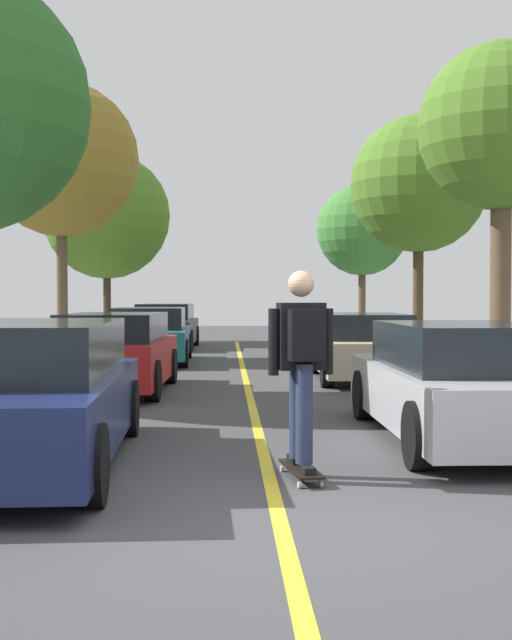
{
  "coord_description": "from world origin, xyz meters",
  "views": [
    {
      "loc": [
        -0.38,
        -5.91,
        1.6
      ],
      "look_at": [
        0.08,
        6.92,
        1.24
      ],
      "focal_mm": 47.01,
      "sensor_mm": 36.0,
      "label": 1
    }
  ],
  "objects": [
    {
      "name": "ground",
      "position": [
        0.0,
        0.0,
        0.0
      ],
      "size": [
        80.0,
        80.0,
        0.0
      ],
      "primitive_type": "plane",
      "color": "#424244"
    },
    {
      "name": "center_line",
      "position": [
        0.0,
        4.0,
        0.0
      ],
      "size": [
        0.12,
        39.2,
        0.01
      ],
      "primitive_type": "cube",
      "color": "gold",
      "rests_on": "ground"
    },
    {
      "name": "parked_car_left_nearest",
      "position": [
        -2.25,
        2.1,
        0.68
      ],
      "size": [
        1.92,
        4.71,
        1.36
      ],
      "color": "navy",
      "rests_on": "ground"
    },
    {
      "name": "parked_car_left_near",
      "position": [
        -2.25,
        8.21,
        0.66
      ],
      "size": [
        1.92,
        4.12,
        1.32
      ],
      "color": "maroon",
      "rests_on": "ground"
    },
    {
      "name": "parked_car_left_far",
      "position": [
        -2.25,
        14.41,
        0.65
      ],
      "size": [
        2.05,
        4.31,
        1.33
      ],
      "color": "#196066",
      "rests_on": "ground"
    },
    {
      "name": "parked_car_left_farthest",
      "position": [
        -2.25,
        20.03,
        0.68
      ],
      "size": [
        1.98,
        4.36,
        1.38
      ],
      "color": "#38383D",
      "rests_on": "ground"
    },
    {
      "name": "parked_car_right_nearest",
      "position": [
        2.25,
        3.27,
        0.64
      ],
      "size": [
        1.91,
        4.6,
        1.31
      ],
      "color": "#B7B7BC",
      "rests_on": "ground"
    },
    {
      "name": "parked_car_right_near",
      "position": [
        2.25,
        10.07,
        0.63
      ],
      "size": [
        1.91,
        4.15,
        1.27
      ],
      "color": "#BCAD89",
      "rests_on": "ground"
    },
    {
      "name": "street_tree_left_near",
      "position": [
        -4.47,
        15.21,
        5.01
      ],
      "size": [
        3.85,
        3.85,
        6.81
      ],
      "color": "brown",
      "rests_on": "sidewalk_left"
    },
    {
      "name": "street_tree_left_far",
      "position": [
        -4.47,
        23.15,
        4.38
      ],
      "size": [
        4.35,
        4.35,
        6.42
      ],
      "color": "#3D2D1E",
      "rests_on": "sidewalk_left"
    },
    {
      "name": "street_tree_right_nearest",
      "position": [
        4.47,
        8.73,
        4.54
      ],
      "size": [
        2.94,
        2.94,
        5.92
      ],
      "color": "brown",
      "rests_on": "sidewalk_right"
    },
    {
      "name": "street_tree_right_near",
      "position": [
        4.47,
        15.06,
        4.42
      ],
      "size": [
        3.44,
        3.44,
        6.01
      ],
      "color": "#4C3823",
      "rests_on": "sidewalk_right"
    },
    {
      "name": "street_tree_right_far",
      "position": [
        4.47,
        23.75,
        3.96
      ],
      "size": [
        3.25,
        3.25,
        5.46
      ],
      "color": "brown",
      "rests_on": "sidewalk_right"
    },
    {
      "name": "skateboard",
      "position": [
        0.27,
        1.37,
        0.09
      ],
      "size": [
        0.34,
        0.86,
        0.1
      ],
      "color": "black",
      "rests_on": "ground"
    },
    {
      "name": "skateboarder",
      "position": [
        0.28,
        1.33,
        1.09
      ],
      "size": [
        0.59,
        0.71,
        1.72
      ],
      "color": "black",
      "rests_on": "skateboard"
    }
  ]
}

